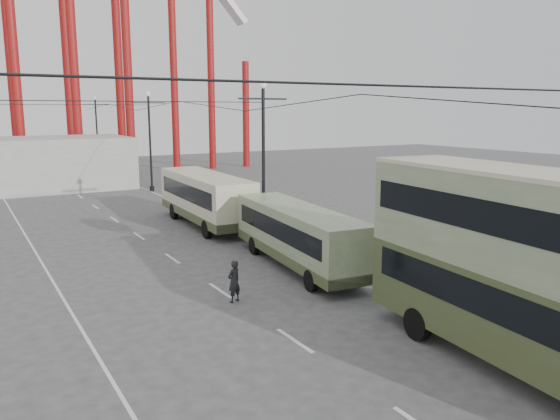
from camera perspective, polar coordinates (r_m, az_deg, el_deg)
ground at (r=16.65m, az=12.32°, el=-17.27°), size 160.00×160.00×0.00m
road_markings at (r=32.66m, az=-13.15°, el=-3.42°), size 12.52×120.00×0.01m
lamp_post_mid at (r=32.86m, az=-1.74°, el=5.21°), size 3.20×0.44×9.32m
lamp_post_far at (r=53.13m, az=-13.42°, el=6.93°), size 3.20×0.44×9.32m
lamp_post_distant at (r=74.39m, az=-18.57°, el=7.60°), size 3.20×0.44×9.32m
fairground_shed at (r=58.01m, az=-26.47°, el=4.24°), size 22.00×10.00×5.00m
double_decker_bus at (r=17.26m, az=24.48°, el=-5.01°), size 3.80×11.36×5.99m
single_decker_green at (r=26.73m, az=1.88°, el=-2.53°), size 3.63×10.73×2.97m
single_decker_cream at (r=36.73m, az=-7.81°, el=1.37°), size 3.34×11.20×3.45m
pedestrian at (r=22.23m, az=-4.83°, el=-7.43°), size 0.74×0.61×1.73m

